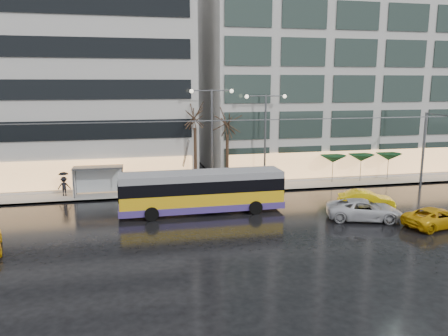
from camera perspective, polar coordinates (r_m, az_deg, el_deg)
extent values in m
plane|color=black|center=(29.74, -1.55, -8.01)|extent=(140.00, 140.00, 0.00)
cube|color=gray|center=(43.33, -2.32, -1.80)|extent=(80.00, 10.00, 0.15)
cube|color=slate|center=(38.59, -1.07, -3.40)|extent=(80.00, 0.10, 0.15)
cube|color=beige|center=(47.93, -25.76, 11.71)|extent=(34.00, 14.00, 22.00)
cube|color=beige|center=(52.57, 15.73, 13.87)|extent=(32.00, 14.00, 25.00)
cube|color=#EBB114|center=(33.18, -2.89, -4.06)|extent=(12.22, 2.64, 1.52)
cube|color=#473483|center=(33.31, -2.88, -4.90)|extent=(12.26, 2.68, 0.51)
cube|color=black|center=(32.90, -2.91, -2.18)|extent=(12.24, 2.66, 0.91)
cube|color=gray|center=(32.75, -2.92, -0.97)|extent=(12.22, 2.64, 0.51)
cube|color=black|center=(34.45, 7.20, -1.91)|extent=(0.08, 2.34, 1.32)
cube|color=black|center=(32.52, -13.63, -2.92)|extent=(0.08, 2.34, 1.32)
cylinder|color=black|center=(35.33, 2.97, -4.06)|extent=(1.02, 0.36, 1.02)
cylinder|color=black|center=(32.98, 4.15, -5.18)|extent=(1.02, 0.36, 1.02)
cylinder|color=black|center=(34.16, -9.67, -4.73)|extent=(1.02, 0.36, 1.02)
cylinder|color=black|center=(31.72, -9.43, -5.96)|extent=(1.02, 0.36, 1.02)
cylinder|color=#595B60|center=(33.27, -4.95, 1.78)|extent=(0.09, 3.78, 2.67)
cylinder|color=#595B60|center=(33.76, -5.07, 1.92)|extent=(0.09, 3.78, 2.67)
cylinder|color=#595B60|center=(45.58, 24.59, 2.22)|extent=(0.24, 0.24, 7.00)
cube|color=#595B60|center=(43.27, 26.92, 6.15)|extent=(0.10, 5.00, 0.10)
cylinder|color=#595B60|center=(34.07, -1.71, 6.15)|extent=(42.00, 0.04, 0.04)
cylinder|color=#595B60|center=(34.56, -1.86, 6.22)|extent=(42.00, 0.04, 0.04)
cube|color=#595B60|center=(38.92, -16.12, 0.09)|extent=(4.20, 1.60, 0.12)
cube|color=silver|center=(39.85, -15.95, -1.49)|extent=(4.00, 0.05, 2.20)
cube|color=white|center=(39.37, -19.00, -1.81)|extent=(0.10, 1.40, 2.20)
cylinder|color=#595B60|center=(38.69, -19.04, -2.04)|extent=(0.10, 0.10, 2.40)
cylinder|color=#595B60|center=(40.04, -18.81, -1.59)|extent=(0.10, 0.10, 2.40)
cylinder|color=#595B60|center=(38.38, -13.11, -1.82)|extent=(0.10, 0.10, 2.40)
cylinder|color=#595B60|center=(39.75, -13.08, -1.37)|extent=(0.10, 0.10, 2.40)
cylinder|color=#595B60|center=(39.42, -1.58, 3.68)|extent=(0.18, 0.18, 9.00)
cylinder|color=#595B60|center=(38.94, -2.94, 10.07)|extent=(1.80, 0.10, 0.10)
cylinder|color=#595B60|center=(39.27, -0.30, 10.10)|extent=(1.80, 0.10, 0.10)
sphere|color=#FFF2CC|center=(38.81, -4.27, 9.98)|extent=(0.36, 0.36, 0.36)
sphere|color=#FFF2CC|center=(39.46, 1.00, 10.03)|extent=(0.36, 0.36, 0.36)
cylinder|color=#595B60|center=(40.64, 5.38, 3.50)|extent=(0.18, 0.18, 8.50)
cylinder|color=#595B60|center=(40.05, 4.25, 9.37)|extent=(1.80, 0.10, 0.10)
cylinder|color=#595B60|center=(40.59, 6.72, 9.35)|extent=(1.80, 0.10, 0.10)
sphere|color=#FFF2CC|center=(39.81, 2.98, 9.30)|extent=(0.36, 0.36, 0.36)
sphere|color=#FFF2CC|center=(40.89, 7.93, 9.26)|extent=(0.36, 0.36, 0.36)
cylinder|color=black|center=(39.63, -3.75, 1.21)|extent=(0.28, 0.28, 5.60)
cylinder|color=black|center=(40.41, 0.42, 0.93)|extent=(0.28, 0.28, 4.90)
cylinder|color=#595B60|center=(43.92, 13.98, -0.38)|extent=(0.06, 0.06, 2.20)
cone|color=#0F381A|center=(43.70, 14.06, 1.16)|extent=(2.50, 2.50, 0.70)
cylinder|color=#595B60|center=(45.30, 17.40, -0.22)|extent=(0.06, 0.06, 2.20)
cone|color=#0F381A|center=(45.09, 17.49, 1.28)|extent=(2.50, 2.50, 0.70)
cylinder|color=#595B60|center=(46.83, 20.60, -0.06)|extent=(0.06, 0.06, 2.20)
cone|color=#0F381A|center=(46.63, 20.70, 1.38)|extent=(2.50, 2.50, 0.70)
imported|color=yellow|center=(36.15, 18.07, -3.94)|extent=(4.50, 2.74, 1.40)
imported|color=#DBA00B|center=(33.37, 25.99, -5.82)|extent=(5.16, 3.16, 1.33)
imported|color=silver|center=(33.11, 17.84, -5.21)|extent=(5.81, 3.99, 1.48)
imported|color=black|center=(38.57, -12.24, -2.40)|extent=(0.64, 0.55, 1.50)
imported|color=#F451AA|center=(38.35, -12.30, -0.95)|extent=(1.27, 1.28, 0.88)
imported|color=black|center=(39.11, -10.55, -2.03)|extent=(0.96, 0.84, 1.66)
imported|color=black|center=(39.95, -20.15, -2.25)|extent=(1.08, 0.63, 1.66)
imported|color=black|center=(39.76, -20.24, -0.96)|extent=(0.83, 0.83, 0.72)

